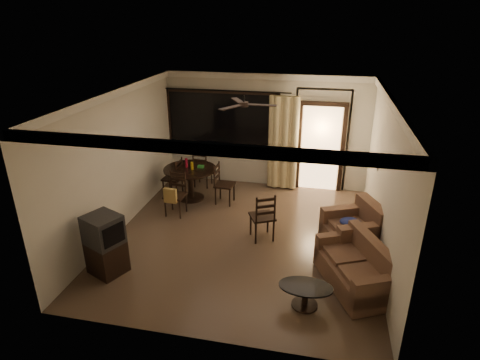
% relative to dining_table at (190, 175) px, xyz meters
% --- Properties ---
extents(ground, '(5.50, 5.50, 0.00)m').
position_rel_dining_table_xyz_m(ground, '(1.58, -1.50, -0.60)').
color(ground, '#7F6651').
rests_on(ground, ground).
extents(room_shell, '(5.50, 6.70, 5.50)m').
position_rel_dining_table_xyz_m(room_shell, '(2.17, 0.27, 1.23)').
color(room_shell, beige).
rests_on(room_shell, ground).
extents(dining_table, '(1.22, 1.22, 0.98)m').
position_rel_dining_table_xyz_m(dining_table, '(0.00, 0.00, 0.00)').
color(dining_table, black).
rests_on(dining_table, ground).
extents(dining_chair_west, '(0.45, 0.45, 0.95)m').
position_rel_dining_table_xyz_m(dining_chair_west, '(-0.46, 0.06, -0.32)').
color(dining_chair_west, black).
rests_on(dining_chair_west, ground).
extents(dining_chair_east, '(0.45, 0.45, 0.95)m').
position_rel_dining_table_xyz_m(dining_chair_east, '(0.83, -0.06, -0.32)').
color(dining_chair_east, black).
rests_on(dining_chair_east, ground).
extents(dining_chair_south, '(0.45, 0.51, 0.95)m').
position_rel_dining_table_xyz_m(dining_chair_south, '(-0.07, -0.86, -0.30)').
color(dining_chair_south, black).
rests_on(dining_chair_south, ground).
extents(dining_chair_north, '(0.45, 0.45, 0.95)m').
position_rel_dining_table_xyz_m(dining_chair_north, '(0.06, 0.78, -0.32)').
color(dining_chair_north, black).
rests_on(dining_chair_north, ground).
extents(tv_cabinet, '(0.71, 0.68, 1.06)m').
position_rel_dining_table_xyz_m(tv_cabinet, '(-0.46, -3.09, -0.07)').
color(tv_cabinet, black).
rests_on(tv_cabinet, ground).
extents(sofa, '(1.32, 1.65, 0.78)m').
position_rel_dining_table_xyz_m(sofa, '(3.68, -2.61, -0.29)').
color(sofa, '#3F1F1D').
rests_on(sofa, ground).
extents(armchair, '(1.21, 1.21, 0.92)m').
position_rel_dining_table_xyz_m(armchair, '(3.68, -1.52, -0.22)').
color(armchair, '#3F1F1D').
rests_on(armchair, ground).
extents(coffee_table, '(0.82, 0.49, 0.36)m').
position_rel_dining_table_xyz_m(coffee_table, '(2.89, -3.27, -0.37)').
color(coffee_table, black).
rests_on(coffee_table, ground).
extents(side_chair, '(0.59, 0.59, 1.00)m').
position_rel_dining_table_xyz_m(side_chair, '(1.94, -1.46, -0.31)').
color(side_chair, black).
rests_on(side_chair, ground).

